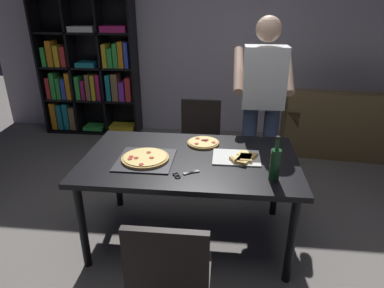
# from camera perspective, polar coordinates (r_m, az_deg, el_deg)

# --- Properties ---
(ground_plane) EXTENTS (12.00, 12.00, 0.00)m
(ground_plane) POSITION_cam_1_polar(r_m,az_deg,el_deg) (2.99, -0.31, -15.40)
(ground_plane) COLOR gray
(back_wall) EXTENTS (6.40, 0.10, 2.80)m
(back_wall) POSITION_cam_1_polar(r_m,az_deg,el_deg) (4.94, 3.07, 17.91)
(back_wall) COLOR #BCB7C6
(back_wall) RESTS_ON ground_plane
(dining_table) EXTENTS (1.64, 0.99, 0.75)m
(dining_table) POSITION_cam_1_polar(r_m,az_deg,el_deg) (2.62, -0.34, -3.74)
(dining_table) COLOR black
(dining_table) RESTS_ON ground_plane
(chair_near_camera) EXTENTS (0.42, 0.42, 0.90)m
(chair_near_camera) POSITION_cam_1_polar(r_m,az_deg,el_deg) (1.92, -3.73, -21.70)
(chair_near_camera) COLOR black
(chair_near_camera) RESTS_ON ground_plane
(chair_far_side) EXTENTS (0.42, 0.42, 0.90)m
(chair_far_side) POSITION_cam_1_polar(r_m,az_deg,el_deg) (3.57, 1.37, 1.02)
(chair_far_side) COLOR black
(chair_far_side) RESTS_ON ground_plane
(couch) EXTENTS (1.78, 1.01, 0.85)m
(couch) POSITION_cam_1_polar(r_m,az_deg,el_deg) (4.86, 25.26, 2.29)
(couch) COLOR brown
(couch) RESTS_ON ground_plane
(bookshelf) EXTENTS (1.40, 0.35, 1.95)m
(bookshelf) POSITION_cam_1_polar(r_m,az_deg,el_deg) (5.19, -17.10, 11.47)
(bookshelf) COLOR black
(bookshelf) RESTS_ON ground_plane
(person_serving_pizza) EXTENTS (0.55, 0.54, 1.75)m
(person_serving_pizza) POSITION_cam_1_polar(r_m,az_deg,el_deg) (3.21, 11.86, 7.13)
(person_serving_pizza) COLOR #38476B
(person_serving_pizza) RESTS_ON ground_plane
(pepperoni_pizza_on_tray) EXTENTS (0.42, 0.42, 0.04)m
(pepperoni_pizza_on_tray) POSITION_cam_1_polar(r_m,az_deg,el_deg) (2.56, -7.94, -2.48)
(pepperoni_pizza_on_tray) COLOR #2D2D33
(pepperoni_pizza_on_tray) RESTS_ON dining_table
(pizza_slices_on_towel) EXTENTS (0.36, 0.29, 0.03)m
(pizza_slices_on_towel) POSITION_cam_1_polar(r_m,az_deg,el_deg) (2.58, 8.22, -2.35)
(pizza_slices_on_towel) COLOR white
(pizza_slices_on_towel) RESTS_ON dining_table
(wine_bottle) EXTENTS (0.07, 0.07, 0.32)m
(wine_bottle) POSITION_cam_1_polar(r_m,az_deg,el_deg) (2.29, 13.96, -3.29)
(wine_bottle) COLOR #194723
(wine_bottle) RESTS_ON dining_table
(kitchen_scissors) EXTENTS (0.19, 0.14, 0.01)m
(kitchen_scissors) POSITION_cam_1_polar(r_m,az_deg,el_deg) (2.34, -1.73, -5.16)
(kitchen_scissors) COLOR silver
(kitchen_scissors) RESTS_ON dining_table
(second_pizza_plain) EXTENTS (0.27, 0.27, 0.03)m
(second_pizza_plain) POSITION_cam_1_polar(r_m,az_deg,el_deg) (2.82, 1.93, 0.23)
(second_pizza_plain) COLOR tan
(second_pizza_plain) RESTS_ON dining_table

